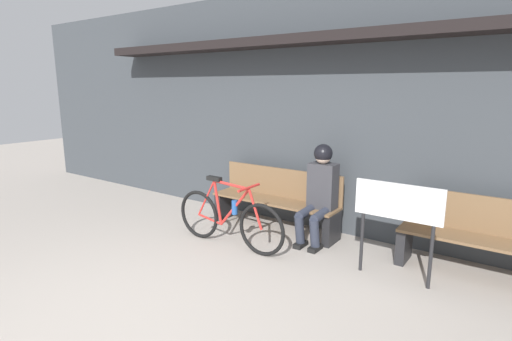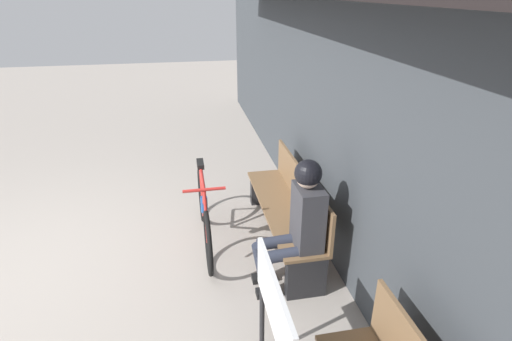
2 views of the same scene
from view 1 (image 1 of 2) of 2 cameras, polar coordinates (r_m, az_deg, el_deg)
The scene contains 7 objects.
ground_plane at distance 3.84m, azimuth -17.61°, elevation -18.81°, with size 24.00×24.00×0.00m, color #ADA399.
storefront_wall at distance 5.55m, azimuth 6.01°, elevation 9.13°, with size 12.00×0.56×3.20m.
park_bench_near at distance 5.48m, azimuth 2.87°, elevation -4.36°, with size 1.82×0.42×0.82m.
bicycle at distance 4.90m, azimuth -3.95°, elevation -6.89°, with size 1.60×0.40×0.85m.
person_seated at distance 4.99m, azimuth 9.11°, elevation -2.42°, with size 0.34×0.59×1.24m.
park_bench_far at distance 4.72m, azimuth 30.53°, elevation -8.84°, with size 1.74×0.42×0.82m.
signboard at distance 4.19m, azimuth 19.58°, elevation -5.20°, with size 0.86×0.04×1.00m.
Camera 1 is at (2.70, -1.93, 1.93)m, focal length 28.00 mm.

